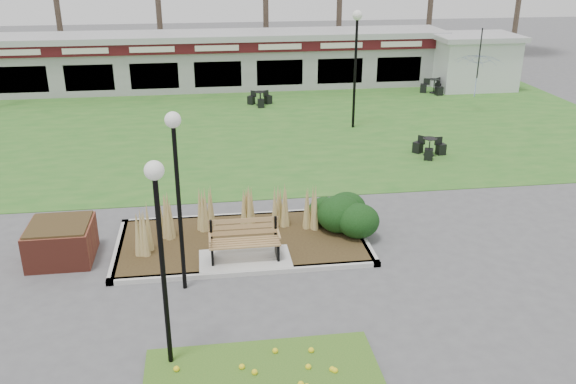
{
  "coord_description": "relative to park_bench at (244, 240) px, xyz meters",
  "views": [
    {
      "loc": [
        -0.79,
        -12.88,
        7.15
      ],
      "look_at": [
        1.31,
        2.0,
        1.04
      ],
      "focal_mm": 38.0,
      "sensor_mm": 36.0,
      "label": 1
    }
  ],
  "objects": [
    {
      "name": "bistro_set_d",
      "position": [
        11.05,
        16.75,
        -0.33
      ],
      "size": [
        1.35,
        1.27,
        0.72
      ],
      "color": "black",
      "rests_on": "ground"
    },
    {
      "name": "food_pavilion",
      "position": [
        0.0,
        19.71,
        0.89
      ],
      "size": [
        24.6,
        3.4,
        2.9
      ],
      "color": "#959598",
      "rests_on": "ground"
    },
    {
      "name": "lamp_post_near_right",
      "position": [
        -1.64,
        -3.75,
        2.3
      ],
      "size": [
        0.33,
        0.33,
        3.96
      ],
      "color": "black",
      "rests_on": "ground"
    },
    {
      "name": "brick_planter",
      "position": [
        -4.4,
        0.75,
        -0.11
      ],
      "size": [
        1.5,
        1.5,
        0.95
      ],
      "color": "brown",
      "rests_on": "ground"
    },
    {
      "name": "lamp_post_mid_right",
      "position": [
        5.38,
        11.07,
        2.9
      ],
      "size": [
        0.4,
        0.4,
        4.78
      ],
      "color": "black",
      "rests_on": "ground"
    },
    {
      "name": "planting_bed",
      "position": [
        1.27,
        1.1,
        -0.22
      ],
      "size": [
        6.75,
        3.4,
        1.27
      ],
      "color": "#352415",
      "rests_on": "ground"
    },
    {
      "name": "ground",
      "position": [
        0.0,
        -0.25,
        -0.59
      ],
      "size": [
        100.0,
        100.0,
        0.0
      ],
      "primitive_type": "plane",
      "color": "#515154",
      "rests_on": "ground"
    },
    {
      "name": "bistro_set_c",
      "position": [
        7.24,
        7.05,
        -0.35
      ],
      "size": [
        1.15,
        1.23,
        0.66
      ],
      "color": "black",
      "rests_on": "ground"
    },
    {
      "name": "bistro_set_b",
      "position": [
        1.88,
        15.43,
        -0.35
      ],
      "size": [
        1.22,
        1.07,
        0.65
      ],
      "color": "black",
      "rests_on": "ground"
    },
    {
      "name": "service_hut",
      "position": [
        13.5,
        17.75,
        0.86
      ],
      "size": [
        4.4,
        3.4,
        2.83
      ],
      "color": "silver",
      "rests_on": "ground"
    },
    {
      "name": "park_bench",
      "position": [
        0.0,
        0.0,
        0.0
      ],
      "size": [
        1.7,
        0.66,
        0.93
      ],
      "color": "#9A7C45",
      "rests_on": "ground"
    },
    {
      "name": "patio_umbrella",
      "position": [
        11.45,
        12.75,
        1.11
      ],
      "size": [
        2.48,
        2.51,
        2.68
      ],
      "color": "black",
      "rests_on": "ground"
    },
    {
      "name": "lawn",
      "position": [
        0.0,
        11.75,
        -0.58
      ],
      "size": [
        34.0,
        16.0,
        0.02
      ],
      "primitive_type": "cube",
      "color": "#296820",
      "rests_on": "ground"
    },
    {
      "name": "lamp_post_near_left",
      "position": [
        -1.43,
        -1.05,
        2.37
      ],
      "size": [
        0.34,
        0.34,
        4.06
      ],
      "color": "black",
      "rests_on": "ground"
    }
  ]
}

